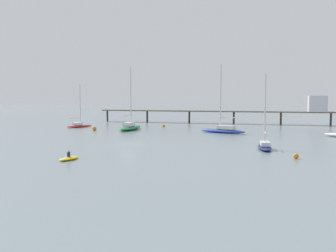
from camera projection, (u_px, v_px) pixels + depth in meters
The scene contains 10 objects.
ground_plane at pixel (128, 143), 59.63m from camera, with size 400.00×400.00×0.00m, color gray.
pier at pixel (266, 108), 98.25m from camera, with size 61.12×12.39×7.36m.
sailboat_navy at pixel (265, 145), 53.19m from camera, with size 3.33×7.24×10.41m.
sailboat_blue at pixel (223, 129), 76.03m from camera, with size 10.01×4.29×13.59m.
sailboat_green at pixel (130, 127), 82.10m from camera, with size 3.49×10.05×13.38m.
sailboat_red at pixel (79, 125), 89.52m from camera, with size 4.15×7.27×9.88m.
dinghy_yellow at pixel (69, 158), 44.36m from camera, with size 1.51×3.02×1.14m.
mooring_buoy_far at pixel (94, 129), 80.85m from camera, with size 0.89×0.89×0.89m, color orange.
mooring_buoy_mid at pixel (296, 156), 45.17m from camera, with size 0.64×0.64×0.64m, color orange.
mooring_buoy_outer at pixel (164, 126), 89.74m from camera, with size 0.65×0.65×0.65m, color orange.
Camera 1 is at (28.46, -52.30, 7.49)m, focal length 41.04 mm.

